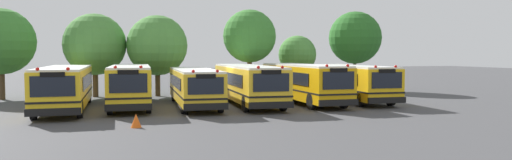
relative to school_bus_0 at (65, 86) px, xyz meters
The scene contains 13 objects.
ground_plane 9.61m from the school_bus_0, ahead, with size 160.00×160.00×0.00m, color #424244.
school_bus_0 is the anchor object (origin of this frame).
school_bus_1 3.76m from the school_bus_0, ahead, with size 2.60×9.60×2.74m.
school_bus_2 7.72m from the school_bus_0, ahead, with size 2.52×10.52×2.50m.
school_bus_3 11.35m from the school_bus_0, ahead, with size 2.75×11.70×2.70m.
school_bus_4 15.23m from the school_bus_0, ahead, with size 2.73×11.07×2.75m.
school_bus_5 18.91m from the school_bus_0, ahead, with size 2.69×10.14×2.66m.
tree_1 8.76m from the school_bus_0, 83.23° to the left, with size 4.77×4.77×6.46m.
tree_2 10.15m from the school_bus_0, 52.11° to the left, with size 4.74×4.74×6.38m.
tree_3 15.70m from the school_bus_0, 29.79° to the left, with size 4.39×4.39×7.01m.
tree_4 19.56m from the school_bus_0, 24.09° to the left, with size 3.27×3.27×4.92m.
tree_5 25.45m from the school_bus_0, 20.68° to the left, with size 4.77×4.77×7.20m.
traffic_cone 9.09m from the school_bus_0, 63.62° to the right, with size 0.48×0.48×0.63m, color #EA5914.
Camera 1 is at (-5.68, -29.89, 3.35)m, focal length 32.61 mm.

